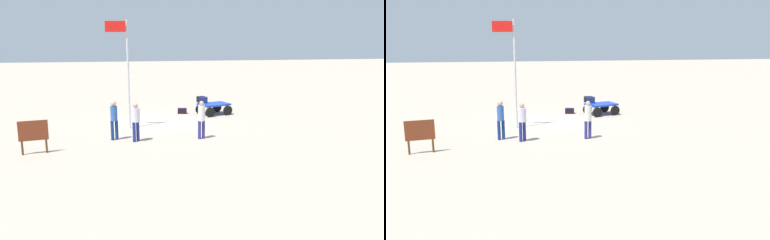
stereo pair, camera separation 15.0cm
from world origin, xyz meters
The scene contains 10 objects.
ground_plane centered at (0.00, 0.00, 0.00)m, with size 120.00×120.00×0.00m, color #AF9F8C.
luggage_cart centered at (-3.12, -1.47, 0.48)m, with size 2.10×1.77×0.67m.
suitcase_maroon centered at (-2.48, -2.09, 0.85)m, with size 0.51×0.38×0.36m.
suitcase_grey centered at (-2.55, -1.77, 0.85)m, with size 0.58×0.42×0.35m.
suitcase_dark centered at (-1.35, -2.14, 0.16)m, with size 0.59×0.45×0.32m.
worker_lead centered at (-1.18, 3.95, 0.97)m, with size 0.37×0.37×1.72m.
worker_trailing centered at (2.66, 3.40, 1.02)m, with size 0.39×0.39×1.77m.
worker_supervisor centered at (1.73, 3.87, 1.03)m, with size 0.52×0.52×1.71m.
flagpole centered at (2.02, 1.21, 3.19)m, with size 1.08×0.24×5.36m.
signboard centered at (5.73, 4.99, 0.86)m, with size 1.09×0.25×1.33m.
Camera 2 is at (2.34, 20.33, 4.38)m, focal length 35.83 mm.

